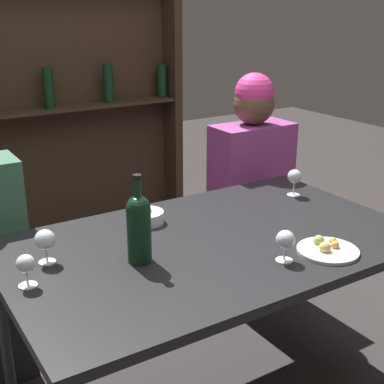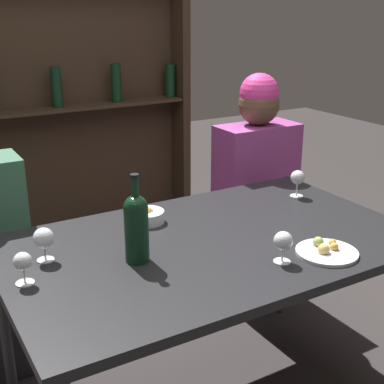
# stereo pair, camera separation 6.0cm
# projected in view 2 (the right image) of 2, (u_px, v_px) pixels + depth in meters

# --- Properties ---
(dining_table) EXTENTS (1.54, 0.94, 0.75)m
(dining_table) POSITION_uv_depth(u_px,v_px,m) (211.00, 253.00, 2.03)
(dining_table) COLOR black
(dining_table) RESTS_ON ground_plane
(wine_rack_wall) EXTENTS (1.87, 0.21, 2.02)m
(wine_rack_wall) POSITION_uv_depth(u_px,v_px,m) (55.00, 96.00, 3.47)
(wine_rack_wall) COLOR #38281C
(wine_rack_wall) RESTS_ON ground_plane
(wine_bottle) EXTENTS (0.08, 0.08, 0.31)m
(wine_bottle) POSITION_uv_depth(u_px,v_px,m) (136.00, 225.00, 1.81)
(wine_bottle) COLOR black
(wine_bottle) RESTS_ON dining_table
(wine_glass_0) EXTENTS (0.07, 0.07, 0.12)m
(wine_glass_0) POSITION_uv_depth(u_px,v_px,m) (44.00, 239.00, 1.82)
(wine_glass_0) COLOR silver
(wine_glass_0) RESTS_ON dining_table
(wine_glass_1) EXTENTS (0.06, 0.06, 0.13)m
(wine_glass_1) POSITION_uv_depth(u_px,v_px,m) (298.00, 178.00, 2.44)
(wine_glass_1) COLOR silver
(wine_glass_1) RESTS_ON dining_table
(wine_glass_2) EXTENTS (0.07, 0.07, 0.11)m
(wine_glass_2) POSITION_uv_depth(u_px,v_px,m) (283.00, 242.00, 1.82)
(wine_glass_2) COLOR silver
(wine_glass_2) RESTS_ON dining_table
(wine_glass_3) EXTENTS (0.06, 0.06, 0.11)m
(wine_glass_3) POSITION_uv_depth(u_px,v_px,m) (23.00, 263.00, 1.68)
(wine_glass_3) COLOR silver
(wine_glass_3) RESTS_ON dining_table
(food_plate_0) EXTENTS (0.22, 0.22, 0.05)m
(food_plate_0) POSITION_uv_depth(u_px,v_px,m) (326.00, 251.00, 1.90)
(food_plate_0) COLOR silver
(food_plate_0) RESTS_ON dining_table
(snack_bowl) EXTENTS (0.14, 0.14, 0.07)m
(snack_bowl) POSITION_uv_depth(u_px,v_px,m) (147.00, 216.00, 2.17)
(snack_bowl) COLOR white
(snack_bowl) RESTS_ON dining_table
(seated_person_right) EXTENTS (0.44, 0.22, 1.26)m
(seated_person_right) POSITION_uv_depth(u_px,v_px,m) (255.00, 193.00, 2.92)
(seated_person_right) COLOR #26262B
(seated_person_right) RESTS_ON ground_plane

